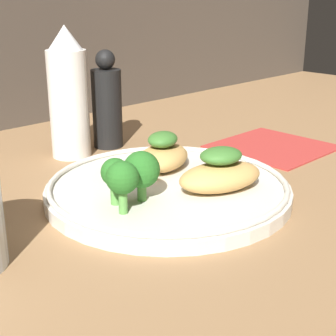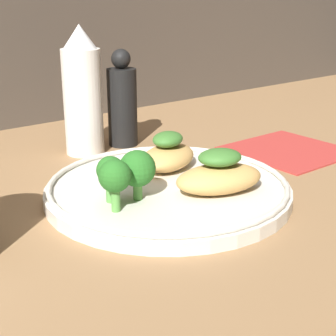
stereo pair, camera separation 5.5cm
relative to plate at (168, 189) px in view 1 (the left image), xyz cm
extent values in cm
cube|color=#936D47|center=(0.00, 0.00, -1.49)|extent=(180.00, 180.00, 1.00)
cylinder|color=silver|center=(0.00, 0.00, -0.29)|extent=(26.65, 26.65, 1.40)
torus|color=silver|center=(0.00, 0.00, 0.71)|extent=(26.05, 26.05, 0.60)
ellipsoid|color=tan|center=(2.98, -4.83, 1.90)|extent=(10.60, 7.84, 2.98)
ellipsoid|color=#3D752D|center=(2.98, -4.83, 4.26)|extent=(5.53, 4.92, 1.72)
ellipsoid|color=tan|center=(3.43, 4.39, 1.78)|extent=(9.89, 8.39, 2.75)
ellipsoid|color=#3D752D|center=(3.43, 4.39, 4.02)|extent=(5.18, 4.75, 1.73)
cylinder|color=#569942|center=(-4.80, -1.15, 1.41)|extent=(0.93, 0.93, 2.01)
sphere|color=#286B23|center=(-4.80, -1.15, 3.72)|extent=(3.72, 3.72, 3.72)
cylinder|color=#569942|center=(-7.23, -0.19, 1.59)|extent=(1.06, 1.06, 2.36)
sphere|color=#286B23|center=(-7.23, -0.19, 3.76)|extent=(2.82, 2.82, 2.82)
cylinder|color=#569942|center=(-8.14, -2.24, 1.66)|extent=(0.86, 0.86, 2.50)
sphere|color=#286B23|center=(-8.14, -2.24, 4.02)|extent=(3.17, 3.17, 3.17)
cylinder|color=white|center=(1.06, 19.85, 6.11)|extent=(5.23, 5.23, 14.20)
cone|color=white|center=(1.06, 19.85, 14.78)|extent=(4.44, 4.44, 3.12)
cylinder|color=black|center=(7.36, 19.85, 4.53)|extent=(4.21, 4.21, 11.04)
sphere|color=black|center=(7.36, 19.85, 11.42)|extent=(2.74, 2.74, 2.74)
cube|color=#B2332D|center=(23.84, 2.79, -0.79)|extent=(14.71, 14.71, 0.40)
camera|label=1|loc=(-36.45, -37.24, 20.68)|focal=55.00mm
camera|label=2|loc=(-32.31, -40.89, 20.68)|focal=55.00mm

